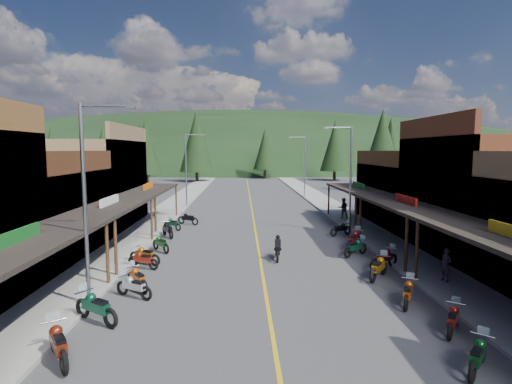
{
  "coord_description": "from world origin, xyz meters",
  "views": [
    {
      "loc": [
        -1.01,
        -21.49,
        6.24
      ],
      "look_at": [
        0.06,
        9.28,
        3.0
      ],
      "focal_mm": 28.0,
      "sensor_mm": 36.0,
      "label": 1
    }
  ],
  "objects": [
    {
      "name": "rider_on_bike",
      "position": [
        1.0,
        0.77,
        0.59
      ],
      "size": [
        0.8,
        1.99,
        1.48
      ],
      "rotation": [
        0.0,
        0.0,
        -0.08
      ],
      "color": "black",
      "rests_on": "ground"
    },
    {
      "name": "ridge_hill",
      "position": [
        0.0,
        135.0,
        0.0
      ],
      "size": [
        310.0,
        140.0,
        60.0
      ],
      "primitive_type": "ellipsoid",
      "color": "black",
      "rests_on": "ground"
    },
    {
      "name": "bike_west_3",
      "position": [
        -6.42,
        -10.14,
        0.63
      ],
      "size": [
        1.86,
        2.25,
        1.27
      ],
      "primitive_type": null,
      "rotation": [
        0.0,
        0.0,
        0.6
      ],
      "color": "#651D0D",
      "rests_on": "ground"
    },
    {
      "name": "sidewalk_west",
      "position": [
        -8.7,
        20.0,
        0.07
      ],
      "size": [
        3.4,
        94.0,
        0.15
      ],
      "primitive_type": "cube",
      "color": "gray",
      "rests_on": "ground"
    },
    {
      "name": "pedestrian_east_b",
      "position": [
        8.03,
        13.59,
        1.08
      ],
      "size": [
        0.91,
        0.53,
        1.86
      ],
      "primitive_type": "imported",
      "rotation": [
        0.0,
        0.0,
        3.13
      ],
      "color": "#4C3C30",
      "rests_on": "sidewalk_east"
    },
    {
      "name": "bike_east_3",
      "position": [
        5.59,
        -11.08,
        0.55
      ],
      "size": [
        1.74,
        1.86,
        1.09
      ],
      "primitive_type": null,
      "rotation": [
        0.0,
        0.0,
        -0.72
      ],
      "color": "#0C3C18",
      "rests_on": "ground"
    },
    {
      "name": "pine_10",
      "position": [
        -18.0,
        50.0,
        6.78
      ],
      "size": [
        5.38,
        5.38,
        11.6
      ],
      "color": "black",
      "rests_on": "ground"
    },
    {
      "name": "pine_0",
      "position": [
        -40.0,
        62.0,
        6.48
      ],
      "size": [
        5.04,
        5.04,
        11.0
      ],
      "color": "black",
      "rests_on": "ground"
    },
    {
      "name": "bike_west_7",
      "position": [
        -6.25,
        -0.78,
        0.54
      ],
      "size": [
        1.97,
        1.39,
        1.08
      ],
      "primitive_type": null,
      "rotation": [
        0.0,
        0.0,
        1.12
      ],
      "color": "maroon",
      "rests_on": "ground"
    },
    {
      "name": "bike_east_7",
      "position": [
        6.44,
        -1.23,
        0.61
      ],
      "size": [
        2.18,
        1.8,
        1.23
      ],
      "primitive_type": null,
      "rotation": [
        0.0,
        0.0,
        -0.97
      ],
      "color": "maroon",
      "rests_on": "ground"
    },
    {
      "name": "bike_west_4",
      "position": [
        -6.3,
        -7.44,
        0.65
      ],
      "size": [
        2.3,
        1.94,
        1.3
      ],
      "primitive_type": null,
      "rotation": [
        0.0,
        0.0,
        0.95
      ],
      "color": "#0C3F2A",
      "rests_on": "ground"
    },
    {
      "name": "centerline",
      "position": [
        0.0,
        20.0,
        0.01
      ],
      "size": [
        0.15,
        90.0,
        0.01
      ],
      "primitive_type": "cube",
      "color": "gold",
      "rests_on": "ground"
    },
    {
      "name": "pine_5",
      "position": [
        34.0,
        72.0,
        7.99
      ],
      "size": [
        6.72,
        6.72,
        14.0
      ],
      "color": "black",
      "rests_on": "ground"
    },
    {
      "name": "bike_east_8",
      "position": [
        5.67,
        1.34,
        0.57
      ],
      "size": [
        2.0,
        1.75,
        1.15
      ],
      "primitive_type": null,
      "rotation": [
        0.0,
        0.0,
        -0.92
      ],
      "color": "#0D442B",
      "rests_on": "ground"
    },
    {
      "name": "bike_west_6",
      "position": [
        -5.71,
        -4.01,
        0.58
      ],
      "size": [
        1.74,
        2.02,
        1.15
      ],
      "primitive_type": null,
      "rotation": [
        0.0,
        0.0,
        0.64
      ],
      "color": "#C64C0E",
      "rests_on": "ground"
    },
    {
      "name": "streetlight_2",
      "position": [
        6.95,
        8.0,
        4.46
      ],
      "size": [
        2.16,
        0.18,
        8.0
      ],
      "color": "gray",
      "rests_on": "ground"
    },
    {
      "name": "shop_west_3",
      "position": [
        -13.78,
        11.3,
        3.52
      ],
      "size": [
        10.9,
        10.2,
        8.2
      ],
      "color": "brown",
      "rests_on": "ground"
    },
    {
      "name": "pine_8",
      "position": [
        -22.0,
        40.0,
        5.98
      ],
      "size": [
        4.48,
        4.48,
        10.0
      ],
      "color": "black",
      "rests_on": "ground"
    },
    {
      "name": "pine_6",
      "position": [
        46.0,
        64.0,
        6.48
      ],
      "size": [
        5.04,
        5.04,
        11.0
      ],
      "color": "black",
      "rests_on": "ground"
    },
    {
      "name": "bike_east_5",
      "position": [
        5.66,
        -6.17,
        0.57
      ],
      "size": [
        1.54,
        2.08,
        1.14
      ],
      "primitive_type": null,
      "rotation": [
        0.0,
        0.0,
        -0.5
      ],
      "color": "#AD440C",
      "rests_on": "ground"
    },
    {
      "name": "pine_7",
      "position": [
        -32.0,
        76.0,
        7.24
      ],
      "size": [
        5.88,
        5.88,
        12.5
      ],
      "color": "black",
      "rests_on": "ground"
    },
    {
      "name": "ground",
      "position": [
        0.0,
        0.0,
        0.0
      ],
      "size": [
        220.0,
        220.0,
        0.0
      ],
      "primitive_type": "plane",
      "color": "#38383A",
      "rests_on": "ground"
    },
    {
      "name": "shop_east_2",
      "position": [
        13.78,
        1.7,
        3.52
      ],
      "size": [
        10.9,
        9.0,
        8.2
      ],
      "color": "#562B19",
      "rests_on": "ground"
    },
    {
      "name": "bike_west_10",
      "position": [
        -6.37,
        6.88,
        0.63
      ],
      "size": [
        1.68,
        2.3,
        1.26
      ],
      "primitive_type": null,
      "rotation": [
        0.0,
        0.0,
        0.48
      ],
      "color": "black",
      "rests_on": "ground"
    },
    {
      "name": "shop_east_3",
      "position": [
        13.75,
        11.3,
        2.53
      ],
      "size": [
        10.9,
        10.2,
        6.2
      ],
      "color": "#4C2D16",
      "rests_on": "ground"
    },
    {
      "name": "pine_11",
      "position": [
        20.0,
        38.0,
        7.19
      ],
      "size": [
        5.82,
        5.82,
        12.4
      ],
      "color": "black",
      "rests_on": "ground"
    },
    {
      "name": "bike_east_10",
      "position": [
        6.19,
        7.0,
        0.54
      ],
      "size": [
        1.97,
        1.49,
        1.09
      ],
      "primitive_type": null,
      "rotation": [
        0.0,
        0.0,
        -1.06
      ],
      "color": "black",
      "rests_on": "ground"
    },
    {
      "name": "bike_west_12",
      "position": [
        -5.56,
        11.7,
        0.57
      ],
      "size": [
        2.06,
        1.57,
        1.14
      ],
      "primitive_type": null,
      "rotation": [
        0.0,
        0.0,
        1.05
      ],
      "color": "black",
      "rests_on": "ground"
    },
    {
      "name": "sidewalk_east",
      "position": [
        8.7,
        20.0,
        0.07
      ],
      "size": [
        3.4,
        94.0,
        0.15
      ],
      "primitive_type": "cube",
      "color": "gray",
      "rests_on": "ground"
    },
    {
      "name": "streetlight_1",
      "position": [
        -6.95,
        22.0,
        4.46
      ],
      "size": [
        2.16,
        0.18,
        8.0
      ],
      "color": "gray",
      "rests_on": "ground"
    },
    {
      "name": "pine_2",
      "position": [
        -10.0,
        58.0,
        7.99
      ],
      "size": [
        6.72,
        6.72,
        14.0
      ],
      "color": "black",
      "rests_on": "ground"
    },
    {
      "name": "bike_west_9",
      "position": [
        -6.04,
        2.78,
        0.56
      ],
      "size": [
        1.72,
        1.94,
        1.12
      ],
      "primitive_type": null,
      "rotation": [
        0.0,
        0.0,
        0.67
      ],
      "color": "#0E4614",
      "rests_on": "ground"
    },
    {
      "name": "bike_west_5",
      "position": [
        -5.6,
        -4.98,
        0.55
      ],
      "size": [
        1.97,
        1.52,
        1.09
      ],
      "primitive_type": null,
      "rotation": [
        0.0,
        0.0,
        1.04
      ],
      "color": "#ACACB2",
      "rests_on": "ground"
    },
    {
      "name": "pine_3",
      "position": [
        4.0,
        66.0,
        6.48
      ],
      "size": [
        5.04,
        5.04,
        11.0
      ],
      "color": "black",
      "rests_on": "ground"
    },
    {
      "name": "pedestrian_east_a",
      "position": [
        8.45,
        -3.74,
        0.93
      ],
      "size": [
        0.56,
        0.67,
        1.57
      ],
      "primitive_type": "imported",
      "rotation": [
        0.0,
        0.0,
        -1.19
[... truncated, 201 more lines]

